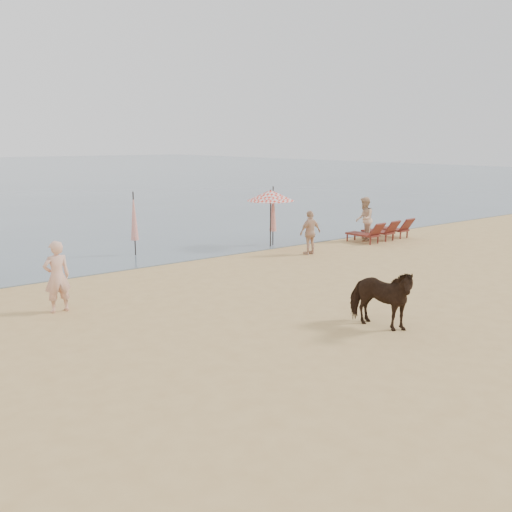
{
  "coord_description": "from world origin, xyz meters",
  "views": [
    {
      "loc": [
        -9.26,
        -7.12,
        4.19
      ],
      "look_at": [
        0.0,
        5.0,
        1.1
      ],
      "focal_mm": 40.0,
      "sensor_mm": 36.0,
      "label": 1
    }
  ],
  "objects_px": {
    "cow": "(380,298)",
    "umbrella_open_right": "(271,195)",
    "lounger_cluster_right": "(382,230)",
    "beachgoer_right_b": "(310,233)",
    "umbrella_closed_right": "(273,209)",
    "beachgoer_left": "(57,277)",
    "umbrella_closed_left": "(134,216)",
    "beachgoer_right_a": "(364,219)"
  },
  "relations": [
    {
      "from": "cow",
      "to": "umbrella_open_right",
      "type": "bearing_deg",
      "value": 50.88
    },
    {
      "from": "lounger_cluster_right",
      "to": "umbrella_open_right",
      "type": "xyz_separation_m",
      "value": [
        -4.8,
        1.68,
        1.65
      ]
    },
    {
      "from": "cow",
      "to": "beachgoer_right_b",
      "type": "bearing_deg",
      "value": 43.65
    },
    {
      "from": "umbrella_open_right",
      "to": "cow",
      "type": "distance_m",
      "value": 10.45
    },
    {
      "from": "umbrella_open_right",
      "to": "umbrella_closed_right",
      "type": "xyz_separation_m",
      "value": [
        0.3,
        0.21,
        -0.59
      ]
    },
    {
      "from": "beachgoer_left",
      "to": "umbrella_open_right",
      "type": "bearing_deg",
      "value": -159.29
    },
    {
      "from": "umbrella_closed_left",
      "to": "umbrella_closed_right",
      "type": "relative_size",
      "value": 0.99
    },
    {
      "from": "beachgoer_right_a",
      "to": "umbrella_closed_right",
      "type": "bearing_deg",
      "value": -62.24
    },
    {
      "from": "umbrella_closed_left",
      "to": "beachgoer_right_a",
      "type": "xyz_separation_m",
      "value": [
        9.14,
        -2.99,
        -0.53
      ]
    },
    {
      "from": "umbrella_open_right",
      "to": "beachgoer_right_a",
      "type": "bearing_deg",
      "value": -36.0
    },
    {
      "from": "umbrella_closed_left",
      "to": "cow",
      "type": "xyz_separation_m",
      "value": [
        0.72,
        -11.06,
        -0.75
      ]
    },
    {
      "from": "umbrella_closed_left",
      "to": "beachgoer_right_a",
      "type": "distance_m",
      "value": 9.63
    },
    {
      "from": "umbrella_closed_left",
      "to": "beachgoer_left",
      "type": "bearing_deg",
      "value": -130.88
    },
    {
      "from": "umbrella_closed_left",
      "to": "beachgoer_right_b",
      "type": "distance_m",
      "value": 6.55
    },
    {
      "from": "umbrella_closed_right",
      "to": "umbrella_closed_left",
      "type": "bearing_deg",
      "value": 164.85
    },
    {
      "from": "cow",
      "to": "beachgoer_right_b",
      "type": "distance_m",
      "value": 8.63
    },
    {
      "from": "lounger_cluster_right",
      "to": "umbrella_closed_left",
      "type": "distance_m",
      "value": 10.5
    },
    {
      "from": "beachgoer_left",
      "to": "beachgoer_right_b",
      "type": "bearing_deg",
      "value": -170.89
    },
    {
      "from": "lounger_cluster_right",
      "to": "umbrella_open_right",
      "type": "distance_m",
      "value": 5.34
    },
    {
      "from": "lounger_cluster_right",
      "to": "beachgoer_left",
      "type": "distance_m",
      "value": 14.7
    },
    {
      "from": "beachgoer_right_a",
      "to": "umbrella_closed_left",
      "type": "bearing_deg",
      "value": -58.18
    },
    {
      "from": "beachgoer_right_a",
      "to": "beachgoer_left",
      "type": "bearing_deg",
      "value": -30.24
    },
    {
      "from": "lounger_cluster_right",
      "to": "beachgoer_right_a",
      "type": "relative_size",
      "value": 1.54
    },
    {
      "from": "umbrella_closed_right",
      "to": "beachgoer_right_b",
      "type": "relative_size",
      "value": 1.46
    },
    {
      "from": "lounger_cluster_right",
      "to": "umbrella_open_right",
      "type": "relative_size",
      "value": 1.26
    },
    {
      "from": "cow",
      "to": "beachgoer_left",
      "type": "height_order",
      "value": "beachgoer_left"
    },
    {
      "from": "umbrella_closed_right",
      "to": "cow",
      "type": "relative_size",
      "value": 1.43
    },
    {
      "from": "cow",
      "to": "beachgoer_left",
      "type": "xyz_separation_m",
      "value": [
        -5.38,
        5.68,
        0.19
      ]
    },
    {
      "from": "umbrella_open_right",
      "to": "cow",
      "type": "xyz_separation_m",
      "value": [
        -4.38,
        -9.39,
        -1.36
      ]
    },
    {
      "from": "beachgoer_right_b",
      "to": "umbrella_open_right",
      "type": "bearing_deg",
      "value": -83.23
    },
    {
      "from": "beachgoer_right_a",
      "to": "umbrella_open_right",
      "type": "bearing_deg",
      "value": -58.06
    },
    {
      "from": "lounger_cluster_right",
      "to": "umbrella_closed_right",
      "type": "relative_size",
      "value": 1.2
    },
    {
      "from": "umbrella_closed_right",
      "to": "beachgoer_right_a",
      "type": "xyz_separation_m",
      "value": [
        3.75,
        -1.52,
        -0.54
      ]
    },
    {
      "from": "beachgoer_right_a",
      "to": "beachgoer_right_b",
      "type": "relative_size",
      "value": 1.13
    },
    {
      "from": "umbrella_closed_left",
      "to": "beachgoer_right_b",
      "type": "bearing_deg",
      "value": -35.28
    },
    {
      "from": "umbrella_open_right",
      "to": "beachgoer_left",
      "type": "bearing_deg",
      "value": -177.22
    },
    {
      "from": "lounger_cluster_right",
      "to": "umbrella_closed_right",
      "type": "xyz_separation_m",
      "value": [
        -4.5,
        1.89,
        1.06
      ]
    },
    {
      "from": "umbrella_closed_left",
      "to": "beachgoer_right_a",
      "type": "relative_size",
      "value": 1.27
    },
    {
      "from": "beachgoer_right_b",
      "to": "umbrella_closed_left",
      "type": "bearing_deg",
      "value": -34.64
    },
    {
      "from": "cow",
      "to": "beachgoer_right_b",
      "type": "height_order",
      "value": "beachgoer_right_b"
    },
    {
      "from": "beachgoer_right_a",
      "to": "beachgoer_right_b",
      "type": "distance_m",
      "value": 3.9
    },
    {
      "from": "umbrella_closed_right",
      "to": "cow",
      "type": "bearing_deg",
      "value": -115.97
    }
  ]
}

